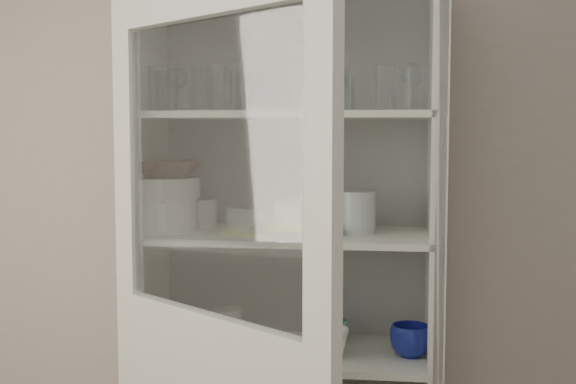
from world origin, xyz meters
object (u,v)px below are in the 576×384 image
Objects in this scene: plate_stack_back at (190,212)px; glass_platter at (299,230)px; pantry_cabinet at (290,320)px; measuring_cups at (190,343)px; grey_bowl_stack at (356,212)px; mug_blue at (410,341)px; goblet_3 at (412,85)px; mug_white at (332,343)px; plate_stack_front at (167,214)px; yellow_trivet at (299,226)px; white_ramekin at (299,213)px; cream_bowl at (167,188)px; goblet_0 at (177,88)px; goblet_1 at (295,86)px; terracotta_bowl at (167,169)px; goblet_2 at (337,89)px; teal_jar at (331,329)px; mug_teal at (334,333)px; white_canister at (227,326)px.

glass_platter is (0.41, -0.13, -0.04)m from plate_stack_back.
pantry_cabinet is 19.22× the size of measuring_cups.
grey_bowl_stack reaches higher than mug_blue.
measuring_cups is at bearing -169.74° from goblet_3.
plate_stack_front is at bearing -167.33° from mug_white.
yellow_trivet is 1.13× the size of white_ramekin.
goblet_3 reaches higher than cream_bowl.
goblet_1 is at bearing 2.42° from goblet_0.
terracotta_bowl reaches higher than mug_white.
measuring_cups is at bearing -176.12° from glass_platter.
goblet_0 is at bearing -178.44° from goblet_2.
glass_platter is 2.98× the size of mug_white.
terracotta_bowl is 0.79m from teal_jar.
pantry_cabinet is at bearing -171.73° from mug_teal.
mug_blue is at bearing -14.43° from pantry_cabinet.
goblet_1 is 0.15m from goblet_2.
mug_blue is at bearing 0.90° from measuring_cups.
goblet_3 is at bearing 7.23° from cream_bowl.
goblet_3 is 0.89m from mug_white.
goblet_1 is 0.77× the size of terracotta_bowl.
white_canister is at bearing -178.08° from mug_white.
plate_stack_front is at bearing -109.23° from plate_stack_back.
pantry_cabinet is 0.35m from glass_platter.
goblet_3 is 0.47m from grey_bowl_stack.
measuring_cups is (-0.34, -0.15, -0.87)m from goblet_1.
white_ramekin is (0.44, -0.11, -0.42)m from goblet_0.
mug_white is (-0.00, -0.19, -0.83)m from goblet_2.
glass_platter is 0.38m from teal_jar.
cream_bowl reaches higher than white_canister.
pantry_cabinet is 19.47× the size of teal_jar.
terracotta_bowl is at bearing -165.73° from white_canister.
terracotta_bowl is at bearing -167.33° from mug_white.
pantry_cabinet reaches higher than terracotta_bowl.
plate_stack_back is at bearing 161.73° from yellow_trivet.
mug_blue is (0.82, -0.02, -0.40)m from plate_stack_front.
goblet_3 is at bearing 16.40° from glass_platter.
white_canister is (-0.26, 0.05, -0.35)m from glass_platter.
measuring_cups is at bearing -19.77° from terracotta_bowl.
goblet_2 is 0.25m from goblet_3.
glass_platter is at bearing -0.57° from terracotta_bowl.
cream_bowl is at bearing 179.43° from yellow_trivet.
terracotta_bowl is at bearing -172.77° from goblet_3.
goblet_0 is 0.29m from terracotta_bowl.
goblet_3 reaches higher than goblet_0.
terracotta_bowl is 0.49m from glass_platter.
cream_bowl reaches higher than white_ramekin.
white_ramekin is 1.31× the size of white_canister.
white_ramekin is at bearing -138.09° from teal_jar.
goblet_2 is 0.45m from white_ramekin.
plate_stack_back is at bearing 161.73° from white_ramekin.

